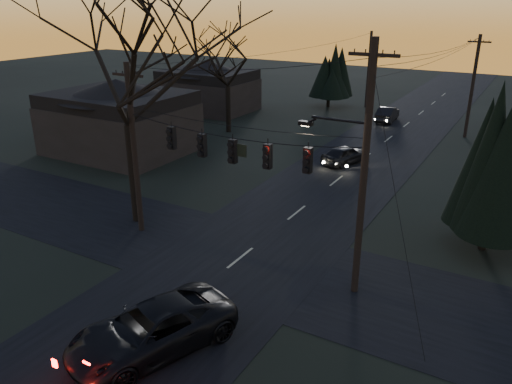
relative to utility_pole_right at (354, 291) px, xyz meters
The scene contains 16 objects.
main_road 11.41m from the utility_pole_right, 118.81° to the left, with size 8.00×120.00×0.02m, color black.
cross_road 5.50m from the utility_pole_right, behind, with size 60.00×7.00×0.02m, color black.
utility_pole_right is the anchor object (origin of this frame).
utility_pole_left 11.50m from the utility_pole_right, behind, with size 1.80×0.30×8.50m, color black, non-canonical shape.
utility_pole_far_r 28.00m from the utility_pole_right, 90.00° to the left, with size 1.80×0.30×8.50m, color black, non-canonical shape.
utility_pole_far_l 37.79m from the utility_pole_right, 107.72° to the left, with size 0.30×0.30×8.00m, color black, non-canonical shape.
span_signal_assembly 7.73m from the utility_pole_right, behind, with size 11.50×0.44×1.67m.
bare_tree_left 14.58m from the utility_pole_right, behind, with size 11.08×11.08×10.56m.
evergreen_right 8.97m from the utility_pole_right, 58.29° to the left, with size 3.85×3.85×7.99m.
bare_tree_dist 27.47m from the utility_pole_right, 133.98° to the left, with size 7.87×7.87×8.23m.
evergreen_dist 37.40m from the utility_pole_right, 113.99° to the left, with size 4.02×4.02×5.97m.
house_left_near 24.78m from the utility_pole_right, 156.04° to the left, with size 10.00×8.00×5.60m.
house_left_far 36.51m from the utility_pole_right, 134.44° to the left, with size 9.00×7.00×5.20m.
suv_near 8.41m from the utility_pole_right, 124.15° to the right, with size 2.66×5.78×1.61m, color black.
sedan_oncoming_a 16.96m from the utility_pole_right, 111.85° to the left, with size 1.59×3.96×1.35m, color black.
sedan_oncoming_b 31.33m from the utility_pole_right, 103.89° to the left, with size 1.49×4.27×1.41m, color black.
Camera 1 is at (10.80, -7.25, 11.22)m, focal length 35.00 mm.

